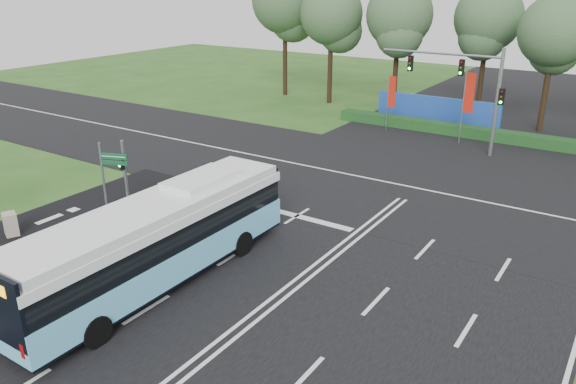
% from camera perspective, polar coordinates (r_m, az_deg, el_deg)
% --- Properties ---
extents(ground, '(120.00, 120.00, 0.00)m').
position_cam_1_polar(ground, '(22.45, 1.19, -8.66)').
color(ground, '#25521B').
rests_on(ground, ground).
extents(road_main, '(20.00, 120.00, 0.04)m').
position_cam_1_polar(road_main, '(22.44, 1.19, -8.61)').
color(road_main, black).
rests_on(road_main, ground).
extents(road_cross, '(120.00, 14.00, 0.05)m').
position_cam_1_polar(road_cross, '(32.32, 12.59, 0.43)').
color(road_cross, black).
rests_on(road_cross, ground).
extents(bike_path, '(5.00, 18.00, 0.06)m').
position_cam_1_polar(bike_path, '(28.76, -23.92, -3.57)').
color(bike_path, black).
rests_on(bike_path, ground).
extents(kerb_strip, '(0.25, 18.00, 0.12)m').
position_cam_1_polar(kerb_strip, '(26.88, -21.07, -4.77)').
color(kerb_strip, gray).
rests_on(kerb_strip, ground).
extents(city_bus, '(2.79, 12.63, 3.62)m').
position_cam_1_polar(city_bus, '(21.79, -13.17, -4.81)').
color(city_bus, '#62BCE4').
rests_on(city_bus, ground).
extents(pedestrian_signal, '(0.36, 0.43, 3.79)m').
position_cam_1_polar(pedestrian_signal, '(28.60, -16.26, 1.72)').
color(pedestrian_signal, gray).
rests_on(pedestrian_signal, ground).
extents(street_sign, '(1.37, 0.57, 3.71)m').
position_cam_1_polar(street_sign, '(28.62, -17.79, 2.17)').
color(street_sign, gray).
rests_on(street_sign, ground).
extents(utility_cabinet, '(0.84, 0.78, 1.12)m').
position_cam_1_polar(utility_cabinet, '(28.54, -26.35, -3.00)').
color(utility_cabinet, '#AB9E8A').
rests_on(utility_cabinet, ground).
extents(banner_flag_left, '(0.64, 0.09, 4.32)m').
position_cam_1_polar(banner_flag_left, '(43.43, 10.40, 9.68)').
color(banner_flag_left, gray).
rests_on(banner_flag_left, ground).
extents(banner_flag_mid, '(0.76, 0.13, 5.16)m').
position_cam_1_polar(banner_flag_mid, '(41.10, 17.77, 9.12)').
color(banner_flag_mid, gray).
rests_on(banner_flag_mid, ground).
extents(traffic_light_gantry, '(8.41, 0.28, 7.00)m').
position_cam_1_polar(traffic_light_gantry, '(38.95, 18.07, 10.48)').
color(traffic_light_gantry, gray).
rests_on(traffic_light_gantry, ground).
extents(hedge, '(22.00, 1.20, 0.80)m').
position_cam_1_polar(hedge, '(43.67, 18.66, 5.71)').
color(hedge, '#163D19').
rests_on(hedge, ground).
extents(blue_hoarding, '(10.00, 0.30, 2.20)m').
position_cam_1_polar(blue_hoarding, '(46.93, 14.87, 8.00)').
color(blue_hoarding, '#1D45A1').
rests_on(blue_hoarding, ground).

